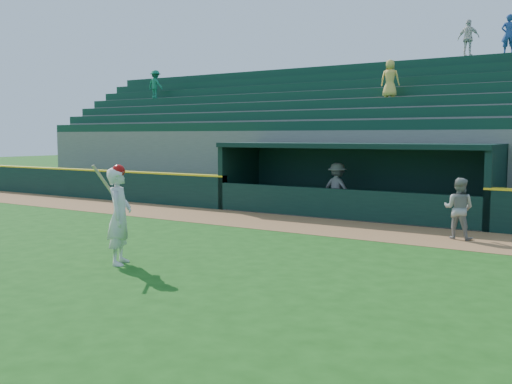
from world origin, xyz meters
TOP-DOWN VIEW (x-y plane):
  - ground at (0.00, 0.00)m, footprint 120.00×120.00m
  - warning_track at (0.00, 4.90)m, footprint 40.00×3.00m
  - field_wall_left at (-12.25, 6.55)m, footprint 15.50×0.30m
  - wall_stripe_left at (-12.25, 6.55)m, footprint 15.50×0.32m
  - dugout_player_front at (4.18, 4.93)m, footprint 0.82×0.66m
  - dugout_player_inside at (-0.55, 7.74)m, footprint 1.25×0.86m
  - dugout at (0.00, 8.00)m, footprint 9.40×2.80m
  - stands at (0.02, 12.57)m, footprint 34.50×6.26m
  - batter_at_plate at (-1.15, -1.94)m, footprint 0.79×0.89m

SIDE VIEW (x-z plane):
  - ground at x=0.00m, z-range 0.00..0.00m
  - warning_track at x=0.00m, z-range 0.00..0.01m
  - field_wall_left at x=-12.25m, z-range 0.00..1.20m
  - dugout_player_front at x=4.18m, z-range 0.00..1.62m
  - dugout_player_inside at x=-0.55m, z-range 0.00..1.78m
  - batter_at_plate at x=-1.15m, z-range -0.01..2.11m
  - wall_stripe_left at x=-12.25m, z-range 1.20..1.26m
  - dugout at x=0.00m, z-range 0.13..2.59m
  - stands at x=0.02m, z-range -1.36..6.14m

